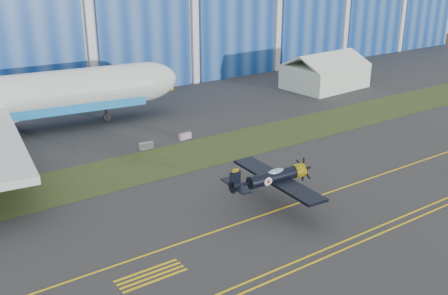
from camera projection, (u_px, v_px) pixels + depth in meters
ground at (259, 190)px, 60.04m from camera, size 260.00×260.00×0.00m
grass_median at (195, 154)px, 70.82m from camera, size 260.00×10.00×0.02m
hangar at (49, 7)px, 110.14m from camera, size 220.00×45.70×30.00m
taxiway_centreline at (288, 206)px, 56.18m from camera, size 200.00×0.20×0.02m
edge_line_near at (355, 244)px, 48.86m from camera, size 80.00×0.20×0.02m
edge_line_far at (347, 240)px, 49.63m from camera, size 80.00×0.20×0.02m
hold_short_ladder at (151, 275)px, 44.19m from camera, size 6.00×2.40×0.02m
warbird at (273, 177)px, 55.13m from camera, size 11.78×13.93×3.95m
tent at (325, 70)px, 104.72m from camera, size 16.26×12.44×7.19m
shipping_container at (18, 111)px, 85.64m from camera, size 6.55×4.73×2.64m
tug at (167, 86)px, 104.39m from camera, size 2.59×2.17×1.30m
barrier_a at (146, 146)px, 72.65m from camera, size 2.05×0.80×0.90m
barrier_b at (185, 136)px, 76.42m from camera, size 2.06×0.82×0.90m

